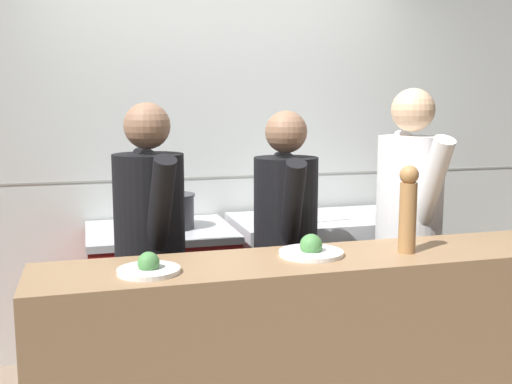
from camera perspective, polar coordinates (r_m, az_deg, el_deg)
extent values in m
cube|color=silver|center=(3.99, -3.64, 3.62)|extent=(8.00, 0.06, 2.60)
cube|color=gray|center=(3.97, -3.52, 1.43)|extent=(8.00, 0.00, 0.01)
cube|color=maroon|center=(3.71, -8.96, -10.60)|extent=(0.83, 0.70, 0.86)
cube|color=#B7BABF|center=(3.59, -9.13, -3.77)|extent=(0.85, 0.71, 0.04)
cube|color=#B7BABF|center=(3.37, -8.28, -11.38)|extent=(0.75, 0.03, 0.10)
cube|color=#B7BABF|center=(3.95, 6.52, -8.91)|extent=(1.17, 0.65, 0.92)
cube|color=black|center=(3.84, 8.21, -16.04)|extent=(1.15, 0.04, 0.10)
cube|color=#93704C|center=(2.71, 8.03, -16.36)|extent=(2.53, 0.45, 1.01)
cylinder|color=#2D2D33|center=(3.56, -8.02, -1.83)|extent=(0.26, 0.26, 0.20)
cylinder|color=#2D2D33|center=(3.55, -8.05, -0.30)|extent=(0.28, 0.28, 0.01)
cube|color=#B7BABF|center=(3.71, 7.02, -2.71)|extent=(0.28, 0.08, 0.01)
cube|color=black|center=(3.61, 4.39, -2.87)|extent=(0.11, 0.04, 0.02)
cylinder|color=white|center=(2.29, -10.18, -7.38)|extent=(0.24, 0.24, 0.02)
sphere|color=#4C8C47|center=(2.28, -10.20, -6.65)|extent=(0.08, 0.08, 0.08)
cylinder|color=white|center=(2.52, 5.26, -5.80)|extent=(0.27, 0.27, 0.02)
sphere|color=#4C8C47|center=(2.51, 5.27, -5.07)|extent=(0.09, 0.09, 0.09)
cylinder|color=#AD7A47|center=(2.60, 14.24, -2.40)|extent=(0.07, 0.07, 0.30)
sphere|color=#AD7A47|center=(2.58, 14.39, 1.59)|extent=(0.08, 0.08, 0.08)
cube|color=black|center=(3.09, -9.75, -15.56)|extent=(0.31, 0.22, 0.77)
cylinder|color=black|center=(2.88, -10.10, -2.71)|extent=(0.38, 0.38, 0.63)
sphere|color=#8C664C|center=(2.83, -10.34, 6.22)|extent=(0.22, 0.22, 0.22)
cylinder|color=black|center=(3.06, -11.01, -0.67)|extent=(0.14, 0.33, 0.53)
cylinder|color=black|center=(2.68, -9.15, -1.90)|extent=(0.14, 0.33, 0.53)
cube|color=black|center=(3.25, 2.74, -14.39)|extent=(0.30, 0.22, 0.75)
cylinder|color=black|center=(3.05, 2.83, -2.47)|extent=(0.38, 0.38, 0.62)
sphere|color=#8C664C|center=(3.00, 2.89, 5.74)|extent=(0.21, 0.21, 0.21)
cylinder|color=black|center=(3.22, 2.31, -0.56)|extent=(0.15, 0.32, 0.52)
cylinder|color=black|center=(2.85, 3.44, -1.77)|extent=(0.15, 0.32, 0.52)
cube|color=black|center=(3.48, 13.97, -12.60)|extent=(0.30, 0.20, 0.80)
cylinder|color=white|center=(3.29, 14.42, -0.60)|extent=(0.36, 0.36, 0.66)
sphere|color=#D8AD84|center=(3.25, 14.73, 7.57)|extent=(0.23, 0.23, 0.23)
cylinder|color=white|center=(3.46, 12.88, 1.20)|extent=(0.12, 0.34, 0.55)
cylinder|color=white|center=(3.10, 16.25, 0.24)|extent=(0.12, 0.34, 0.55)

